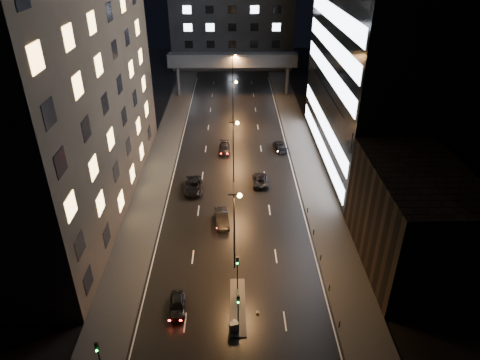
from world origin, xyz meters
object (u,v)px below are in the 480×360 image
(car_away_a, at_px, (177,305))
(car_away_d, at_px, (224,148))
(car_away_b, at_px, (222,218))
(car_toward_a, at_px, (260,180))
(utility_cabinet, at_px, (234,327))
(car_away_c, at_px, (193,186))
(car_toward_b, at_px, (280,146))

(car_away_a, bearing_deg, car_away_d, 77.64)
(car_away_b, distance_m, car_away_d, 21.74)
(car_away_d, bearing_deg, car_toward_a, -63.24)
(car_toward_a, bearing_deg, car_away_b, 60.76)
(car_away_b, xyz_separation_m, car_toward_a, (5.77, 10.45, -0.09))
(car_away_b, bearing_deg, car_toward_a, 54.61)
(car_away_d, distance_m, utility_cabinet, 40.01)
(car_away_d, xyz_separation_m, utility_cabinet, (1.49, -39.99, 0.02))
(car_away_c, relative_size, car_away_d, 1.18)
(car_away_c, bearing_deg, utility_cabinet, -81.51)
(car_toward_b, bearing_deg, car_away_d, -1.86)
(car_away_b, xyz_separation_m, car_away_d, (0.05, 21.74, -0.10))
(car_away_a, distance_m, car_away_c, 23.81)
(car_away_b, relative_size, utility_cabinet, 4.29)
(utility_cabinet, bearing_deg, car_toward_a, 68.33)
(car_away_c, bearing_deg, car_away_d, 67.06)
(car_away_d, height_order, utility_cabinet, car_away_d)
(car_toward_a, xyz_separation_m, car_toward_b, (4.24, 12.07, -0.00))
(car_toward_a, bearing_deg, car_away_a, 68.34)
(car_away_a, height_order, car_toward_a, car_toward_a)
(car_away_a, distance_m, car_toward_b, 40.36)
(car_away_b, height_order, utility_cabinet, car_away_b)
(car_away_a, distance_m, car_away_d, 37.23)
(car_away_b, distance_m, car_away_c, 9.66)
(car_away_a, distance_m, utility_cabinet, 6.54)
(car_away_c, relative_size, car_toward_b, 1.18)
(car_toward_b, bearing_deg, car_away_c, 37.66)
(car_away_a, relative_size, car_away_c, 0.70)
(car_away_a, height_order, car_away_b, car_away_b)
(car_away_a, height_order, utility_cabinet, car_away_a)
(car_away_d, xyz_separation_m, car_toward_a, (5.73, -11.30, 0.01))
(car_away_a, relative_size, utility_cabinet, 3.54)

